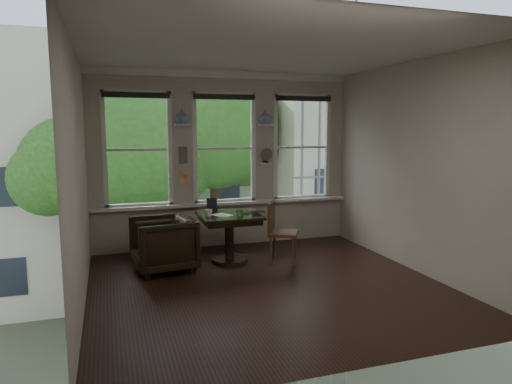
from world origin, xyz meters
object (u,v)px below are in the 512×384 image
object	(u,v)px
table	(229,238)
mug	(209,213)
laptop	(254,213)
side_chair_right	(283,233)
armchair_left	(163,244)

from	to	relation	value
table	mug	xyz separation A→B (m)	(-0.33, -0.08, 0.43)
laptop	mug	size ratio (longest dim) A/B	3.18
table	side_chair_right	size ratio (longest dim) A/B	0.98
side_chair_right	laptop	xyz separation A→B (m)	(-0.42, 0.15, 0.30)
table	armchair_left	world-z (taller)	armchair_left
side_chair_right	table	bearing A→B (deg)	102.32
armchair_left	mug	xyz separation A→B (m)	(0.69, 0.03, 0.41)
side_chair_right	mug	xyz separation A→B (m)	(-1.12, 0.17, 0.34)
table	laptop	xyz separation A→B (m)	(0.37, -0.10, 0.39)
armchair_left	laptop	size ratio (longest dim) A/B	2.44
armchair_left	laptop	bearing A→B (deg)	83.97
side_chair_right	laptop	world-z (taller)	side_chair_right
table	mug	bearing A→B (deg)	-166.64
side_chair_right	laptop	bearing A→B (deg)	99.98
armchair_left	laptop	distance (m)	1.44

